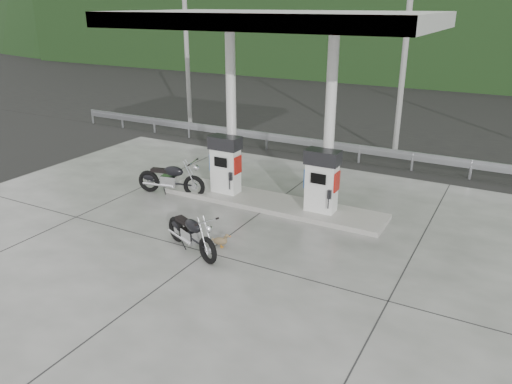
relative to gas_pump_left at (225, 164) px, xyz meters
The scene contains 17 objects.
ground 3.16m from the gas_pump_left, 57.38° to the right, with size 160.00×160.00×0.00m, color black.
forecourt_apron 3.15m from the gas_pump_left, 57.38° to the right, with size 18.00×14.00×0.02m, color slate.
pump_island 1.87m from the gas_pump_left, ahead, with size 7.00×1.40×0.15m, color #98958D.
gas_pump_left is the anchor object (origin of this frame).
gas_pump_right 3.20m from the gas_pump_left, ahead, with size 0.95×0.55×1.80m, color white, non-canonical shape.
canopy_column_left 1.65m from the gas_pump_left, 90.00° to the left, with size 0.30×0.30×5.00m, color white.
canopy_column_right 3.60m from the gas_pump_left, ahead, with size 0.30×0.30×5.00m, color white.
canopy_roof 4.59m from the gas_pump_left, ahead, with size 8.50×5.00×0.40m, color beige.
guardrail 5.74m from the gas_pump_left, 73.78° to the left, with size 26.00×0.16×1.42m, color #909398, non-canonical shape.
road 9.20m from the gas_pump_left, 79.92° to the left, with size 60.00×7.00×0.01m, color black.
utility_pole_a 9.93m from the gas_pump_left, 132.44° to the left, with size 0.22×0.22×8.00m, color gray.
utility_pole_b 8.40m from the gas_pump_left, 62.78° to the left, with size 0.22×0.22×8.00m, color gray.
tree_band 27.61m from the gas_pump_left, 86.67° to the left, with size 80.00×6.00×6.00m, color black.
forested_hills 57.53m from the gas_pump_left, 88.41° to the left, with size 100.00×40.00×140.00m, color black, non-canonical shape.
motorcycle_left 1.84m from the gas_pump_left, 156.43° to the right, with size 2.17×0.69×1.03m, color black, non-canonical shape.
motorcycle_right 3.88m from the gas_pump_left, 70.97° to the right, with size 2.00×0.63×0.95m, color black, non-canonical shape.
duck 3.66m from the gas_pump_left, 60.57° to the right, with size 0.45×0.13×0.32m, color brown, non-canonical shape.
Camera 1 is at (6.32, -10.05, 5.80)m, focal length 35.00 mm.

